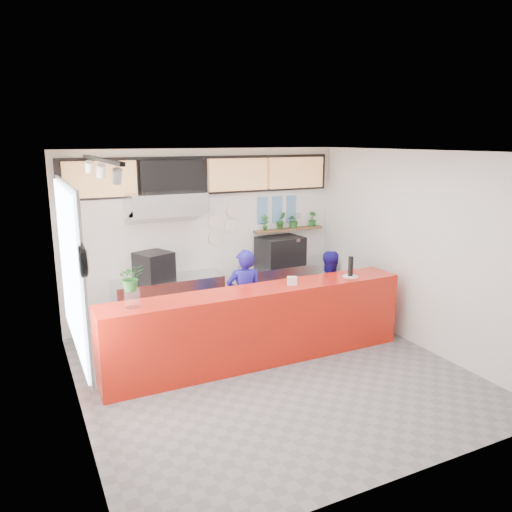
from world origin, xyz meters
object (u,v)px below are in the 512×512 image
object	(u,v)px
espresso_machine	(280,251)
staff_center	(245,298)
panini_oven	(154,266)
staff_right	(327,293)
service_counter	(259,326)
pepper_mill	(351,266)

from	to	relation	value
espresso_machine	staff_center	bearing A→B (deg)	-143.32
panini_oven	staff_center	size ratio (longest dim) A/B	0.33
staff_right	staff_center	bearing A→B (deg)	2.11
service_counter	espresso_machine	world-z (taller)	espresso_machine
staff_center	panini_oven	bearing A→B (deg)	-31.52
espresso_machine	staff_center	size ratio (longest dim) A/B	0.52
panini_oven	espresso_machine	xyz separation A→B (m)	(2.35, 0.00, 0.03)
panini_oven	pepper_mill	xyz separation A→B (m)	(2.56, -1.85, 0.14)
service_counter	panini_oven	world-z (taller)	panini_oven
service_counter	staff_right	distance (m)	1.56
service_counter	pepper_mill	world-z (taller)	pepper_mill
service_counter	staff_right	world-z (taller)	staff_right
panini_oven	pepper_mill	distance (m)	3.16
staff_right	pepper_mill	xyz separation A→B (m)	(0.05, -0.52, 0.56)
service_counter	panini_oven	bearing A→B (deg)	119.76
service_counter	espresso_machine	distance (m)	2.31
panini_oven	espresso_machine	size ratio (longest dim) A/B	0.64
espresso_machine	pepper_mill	size ratio (longest dim) A/B	2.61
service_counter	espresso_machine	size ratio (longest dim) A/B	5.69
espresso_machine	staff_right	distance (m)	1.41
service_counter	staff_center	distance (m)	0.68
staff_center	staff_right	bearing A→B (deg)	-172.30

